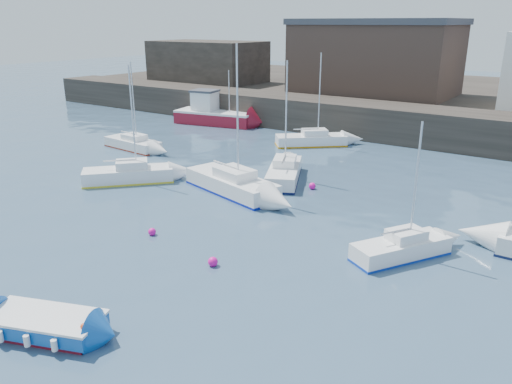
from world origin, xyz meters
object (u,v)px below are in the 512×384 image
Objects in this scene: sailboat_b at (232,183)px; buoy_near at (152,235)px; buoy_far at (312,189)px; sailboat_a at (129,174)px; fishing_boat at (214,113)px; sailboat_c at (401,248)px; sailboat_h at (311,140)px; blue_dinghy at (45,324)px; buoy_mid at (213,266)px; sailboat_f at (284,172)px; sailboat_e at (133,144)px.

sailboat_b reaches higher than buoy_near.
buoy_far is at bearing 41.52° from sailboat_b.
fishing_boat is at bearing 113.06° from sailboat_a.
sailboat_c is at bearing 22.36° from buoy_near.
sailboat_h is (13.03, -2.82, -0.57)m from fishing_boat.
sailboat_c is at bearing -14.21° from sailboat_b.
buoy_near is 0.88× the size of buoy_far.
blue_dinghy is 0.70× the size of sailboat_c.
buoy_mid is 11.88m from buoy_far.
sailboat_b reaches higher than sailboat_c.
buoy_mid is (3.93, -12.43, -0.55)m from sailboat_f.
sailboat_a reaches higher than buoy_mid.
sailboat_a is 9.31m from buoy_near.
buoy_far is at bearing -35.37° from fishing_boat.
sailboat_c is 8.45m from buoy_mid.
sailboat_c is at bearing 57.60° from blue_dinghy.
sailboat_e reaches higher than blue_dinghy.
blue_dinghy is at bearing -76.30° from sailboat_b.
sailboat_h is (-5.68, 29.39, 0.08)m from blue_dinghy.
sailboat_e is at bearing 135.83° from sailboat_a.
sailboat_c is at bearing -38.76° from buoy_far.
buoy_far is at bearing 141.24° from sailboat_c.
blue_dinghy is at bearing -48.83° from sailboat_e.
sailboat_b is at bearing 17.33° from sailboat_a.
sailboat_a is 19.52× the size of buoy_near.
fishing_boat is at bearing 143.59° from sailboat_c.
sailboat_b is at bearing -138.48° from buoy_far.
sailboat_f is 1.01× the size of sailboat_h.
sailboat_e is at bearing 176.96° from buoy_far.
buoy_near is (14.24, -11.83, -0.46)m from sailboat_e.
sailboat_a is 0.84× the size of sailboat_b.
buoy_near is at bearing -35.27° from sailboat_a.
sailboat_c reaches higher than blue_dinghy.
sailboat_b is at bearing -17.63° from sailboat_e.
sailboat_e is at bearing 140.29° from buoy_near.
sailboat_e is 0.92× the size of sailboat_h.
fishing_boat is 13.34m from sailboat_h.
fishing_boat is 28.83m from buoy_near.
sailboat_c is 0.86× the size of sailboat_e.
buoy_mid is at bearing -10.89° from buoy_near.
blue_dinghy is 26.34m from sailboat_e.
buoy_far is (3.82, 3.38, -0.58)m from sailboat_b.
sailboat_e is at bearing 131.17° from blue_dinghy.
buoy_near is at bearing 169.11° from buoy_mid.
buoy_near is 0.89× the size of buoy_mid.
fishing_boat is (-18.71, 32.21, 0.65)m from blue_dinghy.
buoy_far is (18.75, -13.31, -1.07)m from fishing_boat.
sailboat_h is 23.41m from buoy_mid.
sailboat_c reaches higher than fishing_boat.
sailboat_f is at bearing -71.72° from sailboat_h.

